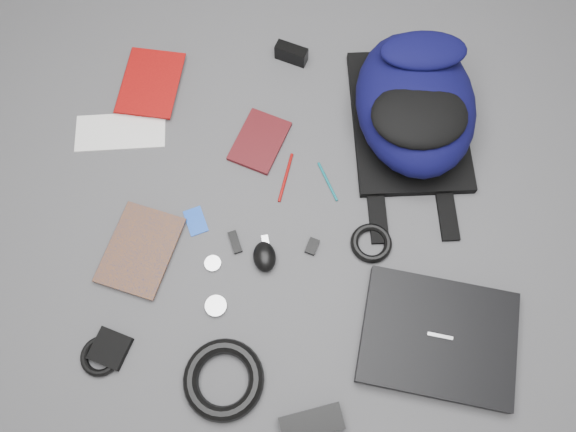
{
  "coord_description": "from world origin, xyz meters",
  "views": [
    {
      "loc": [
        0.02,
        -0.53,
        1.4
      ],
      "look_at": [
        0.0,
        0.0,
        0.02
      ],
      "focal_mm": 35.0,
      "sensor_mm": 36.0,
      "label": 1
    }
  ],
  "objects_px": {
    "dvd_case": "(260,141)",
    "compact_camera": "(291,54)",
    "power_brick": "(312,423)",
    "laptop": "(438,337)",
    "textbook_red": "(123,80)",
    "backpack": "(415,103)",
    "comic_book": "(111,241)",
    "pouch": "(110,348)",
    "mouse": "(265,257)"
  },
  "relations": [
    {
      "from": "comic_book",
      "to": "pouch",
      "type": "height_order",
      "value": "pouch"
    },
    {
      "from": "laptop",
      "to": "textbook_red",
      "type": "bearing_deg",
      "value": 150.17
    },
    {
      "from": "textbook_red",
      "to": "compact_camera",
      "type": "bearing_deg",
      "value": 17.38
    },
    {
      "from": "dvd_case",
      "to": "compact_camera",
      "type": "xyz_separation_m",
      "value": [
        0.08,
        0.28,
        0.02
      ]
    },
    {
      "from": "dvd_case",
      "to": "compact_camera",
      "type": "relative_size",
      "value": 1.84
    },
    {
      "from": "backpack",
      "to": "mouse",
      "type": "height_order",
      "value": "backpack"
    },
    {
      "from": "comic_book",
      "to": "textbook_red",
      "type": "bearing_deg",
      "value": 110.09
    },
    {
      "from": "compact_camera",
      "to": "mouse",
      "type": "xyz_separation_m",
      "value": [
        -0.05,
        -0.63,
        -0.01
      ]
    },
    {
      "from": "dvd_case",
      "to": "power_brick",
      "type": "height_order",
      "value": "power_brick"
    },
    {
      "from": "dvd_case",
      "to": "compact_camera",
      "type": "height_order",
      "value": "compact_camera"
    },
    {
      "from": "backpack",
      "to": "pouch",
      "type": "height_order",
      "value": "backpack"
    },
    {
      "from": "laptop",
      "to": "mouse",
      "type": "height_order",
      "value": "mouse"
    },
    {
      "from": "mouse",
      "to": "power_brick",
      "type": "bearing_deg",
      "value": -82.26
    },
    {
      "from": "mouse",
      "to": "power_brick",
      "type": "height_order",
      "value": "mouse"
    },
    {
      "from": "compact_camera",
      "to": "dvd_case",
      "type": "bearing_deg",
      "value": -85.15
    },
    {
      "from": "dvd_case",
      "to": "textbook_red",
      "type": "bearing_deg",
      "value": 176.83
    },
    {
      "from": "backpack",
      "to": "power_brick",
      "type": "bearing_deg",
      "value": -111.94
    },
    {
      "from": "comic_book",
      "to": "mouse",
      "type": "xyz_separation_m",
      "value": [
        0.4,
        -0.03,
        0.01
      ]
    },
    {
      "from": "dvd_case",
      "to": "pouch",
      "type": "distance_m",
      "value": 0.67
    },
    {
      "from": "laptop",
      "to": "dvd_case",
      "type": "bearing_deg",
      "value": 140.64
    },
    {
      "from": "dvd_case",
      "to": "pouch",
      "type": "relative_size",
      "value": 2.08
    },
    {
      "from": "laptop",
      "to": "power_brick",
      "type": "distance_m",
      "value": 0.37
    },
    {
      "from": "compact_camera",
      "to": "power_brick",
      "type": "height_order",
      "value": "compact_camera"
    },
    {
      "from": "textbook_red",
      "to": "mouse",
      "type": "height_order",
      "value": "mouse"
    },
    {
      "from": "textbook_red",
      "to": "mouse",
      "type": "relative_size",
      "value": 2.73
    },
    {
      "from": "dvd_case",
      "to": "pouch",
      "type": "xyz_separation_m",
      "value": [
        -0.33,
        -0.58,
        0.0
      ]
    },
    {
      "from": "textbook_red",
      "to": "compact_camera",
      "type": "relative_size",
      "value": 2.36
    },
    {
      "from": "comic_book",
      "to": "dvd_case",
      "type": "xyz_separation_m",
      "value": [
        0.37,
        0.31,
        -0.0
      ]
    },
    {
      "from": "textbook_red",
      "to": "pouch",
      "type": "xyz_separation_m",
      "value": [
        0.08,
        -0.77,
        -0.0
      ]
    },
    {
      "from": "textbook_red",
      "to": "mouse",
      "type": "xyz_separation_m",
      "value": [
        0.44,
        -0.53,
        0.01
      ]
    },
    {
      "from": "backpack",
      "to": "dvd_case",
      "type": "relative_size",
      "value": 2.84
    },
    {
      "from": "backpack",
      "to": "comic_book",
      "type": "bearing_deg",
      "value": -158.3
    },
    {
      "from": "power_brick",
      "to": "pouch",
      "type": "xyz_separation_m",
      "value": [
        -0.49,
        0.15,
        -0.01
      ]
    },
    {
      "from": "pouch",
      "to": "comic_book",
      "type": "bearing_deg",
      "value": 98.21
    },
    {
      "from": "compact_camera",
      "to": "comic_book",
      "type": "bearing_deg",
      "value": -106.86
    },
    {
      "from": "laptop",
      "to": "power_brick",
      "type": "height_order",
      "value": "laptop"
    },
    {
      "from": "textbook_red",
      "to": "power_brick",
      "type": "height_order",
      "value": "power_brick"
    },
    {
      "from": "comic_book",
      "to": "mouse",
      "type": "distance_m",
      "value": 0.41
    },
    {
      "from": "backpack",
      "to": "laptop",
      "type": "height_order",
      "value": "backpack"
    },
    {
      "from": "mouse",
      "to": "pouch",
      "type": "distance_m",
      "value": 0.44
    },
    {
      "from": "compact_camera",
      "to": "power_brick",
      "type": "xyz_separation_m",
      "value": [
        0.08,
        -1.02,
        -0.01
      ]
    },
    {
      "from": "textbook_red",
      "to": "dvd_case",
      "type": "xyz_separation_m",
      "value": [
        0.41,
        -0.18,
        -0.01
      ]
    },
    {
      "from": "dvd_case",
      "to": "compact_camera",
      "type": "bearing_deg",
      "value": 95.37
    },
    {
      "from": "compact_camera",
      "to": "power_brick",
      "type": "relative_size",
      "value": 0.65
    },
    {
      "from": "textbook_red",
      "to": "power_brick",
      "type": "xyz_separation_m",
      "value": [
        0.57,
        -0.92,
        0.01
      ]
    },
    {
      "from": "laptop",
      "to": "pouch",
      "type": "bearing_deg",
      "value": -166.73
    },
    {
      "from": "compact_camera",
      "to": "textbook_red",
      "type": "bearing_deg",
      "value": -147.99
    },
    {
      "from": "backpack",
      "to": "power_brick",
      "type": "xyz_separation_m",
      "value": [
        -0.26,
        -0.82,
        -0.09
      ]
    },
    {
      "from": "dvd_case",
      "to": "pouch",
      "type": "bearing_deg",
      "value": -98.65
    },
    {
      "from": "laptop",
      "to": "textbook_red",
      "type": "xyz_separation_m",
      "value": [
        -0.87,
        0.71,
        -0.01
      ]
    }
  ]
}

